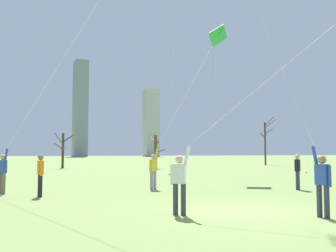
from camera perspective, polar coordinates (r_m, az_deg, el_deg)
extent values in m
plane|color=#7A934C|center=(11.54, 11.29, -12.39)|extent=(400.00, 400.00, 0.00)
cylinder|color=#33384C|center=(10.50, 1.14, -10.96)|extent=(0.14, 0.14, 0.85)
cylinder|color=#33384C|center=(10.45, 2.33, -10.99)|extent=(0.14, 0.14, 0.85)
cube|color=white|center=(10.41, 1.72, -7.17)|extent=(0.39, 0.36, 0.54)
sphere|color=beige|center=(10.40, 1.72, -5.03)|extent=(0.22, 0.22, 0.22)
cylinder|color=white|center=(10.46, 0.60, -7.34)|extent=(0.09, 0.09, 0.55)
cylinder|color=white|center=(10.35, 2.85, -4.57)|extent=(0.22, 0.19, 0.56)
cylinder|color=#33384C|center=(10.77, 22.77, -10.47)|extent=(0.14, 0.14, 0.85)
cylinder|color=#33384C|center=(10.90, 21.80, -10.42)|extent=(0.14, 0.14, 0.85)
cube|color=#2D4CA5|center=(10.77, 22.18, -6.77)|extent=(0.26, 0.37, 0.54)
sphere|color=#9E7051|center=(10.76, 22.13, -4.70)|extent=(0.22, 0.22, 0.22)
cylinder|color=#2D4CA5|center=(10.65, 23.11, -6.96)|extent=(0.09, 0.09, 0.55)
cylinder|color=#2D4CA5|center=(10.88, 21.22, -4.28)|extent=(0.13, 0.22, 0.56)
cylinder|color=gray|center=(17.58, -2.49, -8.17)|extent=(0.14, 0.14, 0.85)
cylinder|color=gray|center=(17.74, -2.00, -8.13)|extent=(0.14, 0.14, 0.85)
cube|color=yellow|center=(17.62, -2.23, -5.89)|extent=(0.39, 0.34, 0.54)
sphere|color=tan|center=(17.61, -2.23, -4.62)|extent=(0.22, 0.22, 0.22)
cylinder|color=yellow|center=(17.47, -2.71, -6.02)|extent=(0.09, 0.09, 0.55)
cylinder|color=yellow|center=(17.77, -1.77, -4.35)|extent=(0.22, 0.17, 0.56)
cube|color=green|center=(26.28, 7.53, 13.32)|extent=(1.63, 0.62, 1.47)
cylinder|color=black|center=(26.28, 7.53, 13.32)|extent=(0.44, 0.53, 0.88)
cylinder|color=green|center=(25.97, 6.75, 9.73)|extent=(0.02, 0.02, 2.28)
cylinder|color=silver|center=(21.73, 3.73, 6.55)|extent=(6.25, 5.19, 7.68)
cylinder|color=#726656|center=(17.20, -23.91, -7.91)|extent=(0.14, 0.14, 0.85)
cylinder|color=#726656|center=(17.02, -23.47, -7.97)|extent=(0.14, 0.14, 0.85)
cube|color=#2D4CA5|center=(17.07, -23.62, -5.62)|extent=(0.37, 0.39, 0.54)
sphere|color=tan|center=(17.07, -23.59, -4.31)|extent=(0.22, 0.22, 0.22)
cylinder|color=#2D4CA5|center=(16.89, -23.16, -4.05)|extent=(0.19, 0.22, 0.56)
cylinder|color=silver|center=(14.40, -15.09, 10.46)|extent=(3.95, 6.06, 6.84)
cylinder|color=black|center=(15.67, -18.75, -8.46)|extent=(0.14, 0.14, 0.85)
cylinder|color=black|center=(15.45, -18.62, -8.53)|extent=(0.14, 0.14, 0.85)
cube|color=orange|center=(15.52, -18.63, -5.93)|extent=(0.23, 0.36, 0.54)
sphere|color=#9E7051|center=(15.51, -18.59, -4.50)|extent=(0.22, 0.22, 0.22)
cylinder|color=orange|center=(15.73, -18.74, -6.02)|extent=(0.09, 0.09, 0.55)
cylinder|color=orange|center=(15.31, -18.51, -6.09)|extent=(0.09, 0.09, 0.55)
cylinder|color=#33384C|center=(18.37, 18.87, -7.78)|extent=(0.14, 0.14, 0.85)
cylinder|color=#33384C|center=(18.58, 18.99, -7.73)|extent=(0.14, 0.14, 0.85)
cube|color=black|center=(18.44, 18.88, -5.60)|extent=(0.39, 0.37, 0.54)
sphere|color=beige|center=(18.43, 18.85, -4.39)|extent=(0.22, 0.22, 0.22)
cylinder|color=black|center=(18.24, 18.76, -5.72)|extent=(0.09, 0.09, 0.55)
cylinder|color=black|center=(18.65, 19.01, -5.68)|extent=(0.09, 0.09, 0.55)
cylinder|color=silver|center=(37.14, 22.72, 16.24)|extent=(4.46, 0.97, 28.66)
cylinder|color=#3F3833|center=(33.77, 20.10, -6.60)|extent=(0.10, 0.10, 0.08)
cylinder|color=silver|center=(27.63, 1.01, 16.34)|extent=(1.52, 5.71, 22.55)
cylinder|color=#3F3833|center=(28.87, 0.24, -7.32)|extent=(0.10, 0.10, 0.08)
cylinder|color=#4C3828|center=(53.60, 14.40, -2.59)|extent=(0.24, 0.24, 5.87)
cylinder|color=#4C3828|center=(53.29, 15.12, 0.34)|extent=(0.73, 1.65, 1.15)
cylinder|color=#4C3828|center=(53.13, 14.94, 0.62)|extent=(0.26, 1.74, 1.18)
cylinder|color=#4C3828|center=(54.41, 14.53, -1.32)|extent=(1.22, 1.16, 1.00)
cylinder|color=#4C3828|center=(53.92, 14.04, -1.38)|extent=(0.31, 0.92, 0.80)
cylinder|color=#4C3828|center=(53.45, 14.89, -0.77)|extent=(0.66, 1.04, 0.57)
cylinder|color=#423326|center=(43.17, -15.53, -3.60)|extent=(0.27, 0.27, 3.83)
cylinder|color=#423326|center=(42.39, -15.57, -2.84)|extent=(0.36, 1.64, 1.43)
cylinder|color=#423326|center=(43.23, -14.82, -1.86)|extent=(1.11, 0.19, 0.84)
cylinder|color=#423326|center=(43.64, -15.29, -3.19)|extent=(0.54, 0.96, 0.43)
cylinder|color=#423326|center=(43.12, -16.10, -2.97)|extent=(0.94, 0.12, 0.74)
cylinder|color=#423326|center=(42.81, -16.12, -1.80)|extent=(1.10, 0.78, 1.25)
cylinder|color=brown|center=(41.14, -1.88, -3.87)|extent=(0.35, 0.35, 3.63)
cylinder|color=brown|center=(40.85, -1.22, -3.81)|extent=(0.79, 0.97, 0.42)
cylinder|color=brown|center=(40.59, -1.69, -2.74)|extent=(0.31, 1.22, 0.54)
cylinder|color=brown|center=(41.90, -2.29, -2.21)|extent=(0.21, 1.64, 0.82)
cube|color=#B2B2B7|center=(167.95, -2.57, 0.48)|extent=(6.04, 6.09, 29.84)
cube|color=gray|center=(168.14, -13.06, 2.54)|extent=(5.51, 9.40, 41.35)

